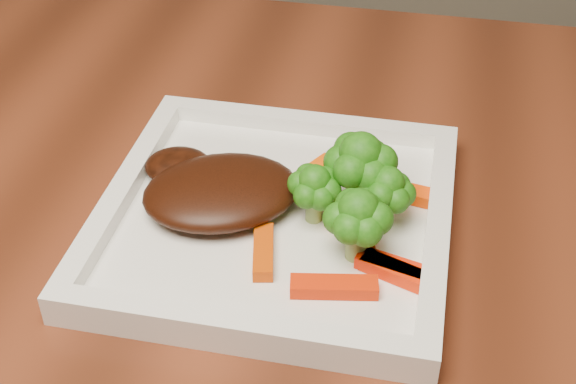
# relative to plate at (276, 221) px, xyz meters

# --- Properties ---
(plate) EXTENTS (0.27, 0.27, 0.01)m
(plate) POSITION_rel_plate_xyz_m (0.00, 0.00, 0.00)
(plate) COLOR white
(plate) RESTS_ON dining_table
(steak) EXTENTS (0.15, 0.14, 0.03)m
(steak) POSITION_rel_plate_xyz_m (-0.04, 0.00, 0.02)
(steak) COLOR #351308
(steak) RESTS_ON plate
(broccoli_0) EXTENTS (0.07, 0.07, 0.07)m
(broccoli_0) POSITION_rel_plate_xyz_m (0.06, 0.03, 0.04)
(broccoli_0) COLOR #2B5D0F
(broccoli_0) RESTS_ON plate
(broccoli_1) EXTENTS (0.06, 0.06, 0.06)m
(broccoli_1) POSITION_rel_plate_xyz_m (0.08, 0.01, 0.04)
(broccoli_1) COLOR #257914
(broccoli_1) RESTS_ON plate
(broccoli_2) EXTENTS (0.07, 0.07, 0.06)m
(broccoli_2) POSITION_rel_plate_xyz_m (0.07, -0.03, 0.04)
(broccoli_2) COLOR #336510
(broccoli_2) RESTS_ON plate
(broccoli_3) EXTENTS (0.05, 0.05, 0.06)m
(broccoli_3) POSITION_rel_plate_xyz_m (0.03, 0.00, 0.04)
(broccoli_3) COLOR #356410
(broccoli_3) RESTS_ON plate
(carrot_0) EXTENTS (0.06, 0.03, 0.01)m
(carrot_0) POSITION_rel_plate_xyz_m (0.06, -0.07, 0.01)
(carrot_0) COLOR red
(carrot_0) RESTS_ON plate
(carrot_1) EXTENTS (0.06, 0.03, 0.01)m
(carrot_1) POSITION_rel_plate_xyz_m (0.10, -0.05, 0.01)
(carrot_1) COLOR #F32103
(carrot_1) RESTS_ON plate
(carrot_2) EXTENTS (0.03, 0.06, 0.01)m
(carrot_2) POSITION_rel_plate_xyz_m (0.00, -0.05, 0.01)
(carrot_2) COLOR #C73E03
(carrot_2) RESTS_ON plate
(carrot_3) EXTENTS (0.06, 0.03, 0.01)m
(carrot_3) POSITION_rel_plate_xyz_m (0.10, 0.04, 0.01)
(carrot_3) COLOR #FF4404
(carrot_3) RESTS_ON plate
(carrot_4) EXTENTS (0.04, 0.05, 0.01)m
(carrot_4) POSITION_rel_plate_xyz_m (0.02, 0.05, 0.01)
(carrot_4) COLOR #FF5504
(carrot_4) RESTS_ON plate
(carrot_5) EXTENTS (0.02, 0.06, 0.01)m
(carrot_5) POSITION_rel_plate_xyz_m (0.07, -0.01, 0.01)
(carrot_5) COLOR red
(carrot_5) RESTS_ON plate
(carrot_6) EXTENTS (0.05, 0.04, 0.01)m
(carrot_6) POSITION_rel_plate_xyz_m (0.06, 0.01, 0.01)
(carrot_6) COLOR orange
(carrot_6) RESTS_ON plate
(carrot_7) EXTENTS (0.06, 0.03, 0.01)m
(carrot_7) POSITION_rel_plate_xyz_m (0.10, -0.05, 0.01)
(carrot_7) COLOR red
(carrot_7) RESTS_ON plate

